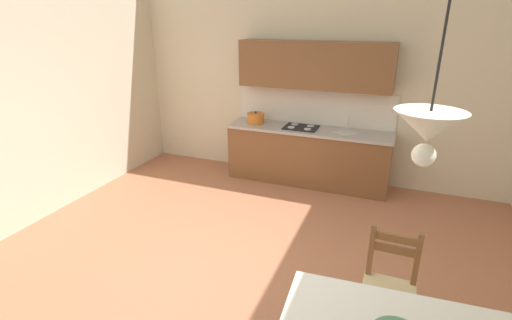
% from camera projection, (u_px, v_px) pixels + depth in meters
% --- Properties ---
extents(ground_plane, '(6.54, 6.63, 0.10)m').
position_uv_depth(ground_plane, '(238.00, 286.00, 3.83)').
color(ground_plane, '#AD6B4C').
extents(wall_back, '(6.54, 0.12, 4.07)m').
position_uv_depth(wall_back, '(317.00, 51.00, 5.76)').
color(wall_back, beige).
rests_on(wall_back, ground_plane).
extents(kitchen_cabinetry, '(2.56, 0.63, 2.20)m').
position_uv_depth(kitchen_cabinetry, '(309.00, 131.00, 5.89)').
color(kitchen_cabinetry, brown).
rests_on(kitchen_cabinetry, ground_plane).
extents(dining_chair_kitchen_side, '(0.42, 0.42, 0.93)m').
position_uv_depth(dining_chair_kitchen_side, '(389.00, 289.00, 3.06)').
color(dining_chair_kitchen_side, '#D1BC89').
rests_on(dining_chair_kitchen_side, ground_plane).
extents(pendant_lamp, '(0.32, 0.32, 0.80)m').
position_uv_depth(pendant_lamp, '(428.00, 128.00, 1.70)').
color(pendant_lamp, black).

